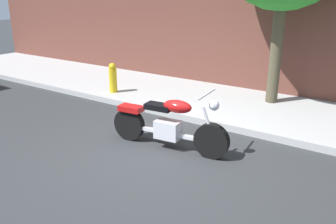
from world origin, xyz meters
TOP-DOWN VIEW (x-y plane):
  - ground_plane at (0.00, 0.00)m, footprint 60.00×60.00m
  - sidewalk at (0.00, 3.00)m, footprint 21.48×2.81m
  - motorcycle at (0.03, 0.29)m, footprint 2.23×0.70m
  - fire_hydrant at (-2.93, 2.10)m, footprint 0.20×0.20m

SIDE VIEW (x-z plane):
  - ground_plane at x=0.00m, z-range 0.00..0.00m
  - sidewalk at x=0.00m, z-range 0.00..0.14m
  - motorcycle at x=0.03m, z-range -0.11..0.99m
  - fire_hydrant at x=-2.93m, z-range 0.00..0.91m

